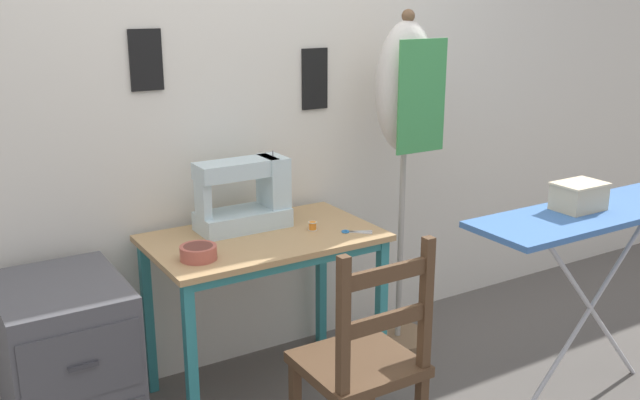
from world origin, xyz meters
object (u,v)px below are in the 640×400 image
at_px(sewing_machine, 247,196).
at_px(scissors, 352,232).
at_px(thread_spool_near_machine, 313,226).
at_px(ironing_board, 601,219).
at_px(wooden_chair, 363,364).
at_px(dress_form, 406,108).
at_px(filing_cabinet, 68,370).
at_px(fabric_bowl, 198,252).
at_px(storage_box, 579,196).

bearing_deg(sewing_machine, scissors, -40.07).
xyz_separation_m(sewing_machine, thread_spool_near_machine, (0.22, -0.18, -0.12)).
height_order(sewing_machine, ironing_board, sewing_machine).
bearing_deg(wooden_chair, dress_form, 44.81).
relative_size(wooden_chair, dress_form, 0.56).
height_order(sewing_machine, thread_spool_near_machine, sewing_machine).
relative_size(filing_cabinet, dress_form, 0.42).
height_order(scissors, ironing_board, ironing_board).
height_order(fabric_bowl, filing_cabinet, fabric_bowl).
height_order(scissors, storage_box, storage_box).
relative_size(wooden_chair, ironing_board, 0.74).
relative_size(scissors, storage_box, 0.59).
bearing_deg(fabric_bowl, scissors, -3.54).
xyz_separation_m(sewing_machine, ironing_board, (1.15, -0.89, -0.05)).
bearing_deg(wooden_chair, thread_spool_near_machine, 75.59).
height_order(fabric_bowl, ironing_board, ironing_board).
xyz_separation_m(wooden_chair, filing_cabinet, (-0.88, 0.64, -0.07)).
distance_m(filing_cabinet, ironing_board, 2.16).
relative_size(sewing_machine, filing_cabinet, 0.59).
height_order(scissors, thread_spool_near_machine, thread_spool_near_machine).
distance_m(ironing_board, storage_box, 0.15).
distance_m(sewing_machine, dress_form, 0.85).
relative_size(fabric_bowl, filing_cabinet, 0.20).
relative_size(sewing_machine, ironing_board, 0.33).
distance_m(sewing_machine, thread_spool_near_machine, 0.31).
bearing_deg(ironing_board, sewing_machine, 142.19).
xyz_separation_m(scissors, dress_form, (0.44, 0.22, 0.46)).
bearing_deg(filing_cabinet, scissors, -7.14).
xyz_separation_m(thread_spool_near_machine, ironing_board, (0.93, -0.72, 0.07)).
bearing_deg(thread_spool_near_machine, fabric_bowl, -172.67).
relative_size(wooden_chair, filing_cabinet, 1.31).
relative_size(fabric_bowl, dress_form, 0.09).
distance_m(sewing_machine, wooden_chair, 0.90).
xyz_separation_m(scissors, ironing_board, (0.81, -0.60, 0.09)).
relative_size(filing_cabinet, ironing_board, 0.57).
relative_size(thread_spool_near_machine, storage_box, 0.19).
xyz_separation_m(fabric_bowl, dress_form, (1.11, 0.18, 0.43)).
xyz_separation_m(scissors, storage_box, (0.71, -0.56, 0.19)).
distance_m(fabric_bowl, thread_spool_near_machine, 0.55).
bearing_deg(storage_box, wooden_chair, 176.04).
xyz_separation_m(sewing_machine, storage_box, (1.05, -0.85, 0.05)).
distance_m(wooden_chair, dress_form, 1.27).
bearing_deg(scissors, thread_spool_near_machine, 138.66).
bearing_deg(ironing_board, storage_box, 158.11).
distance_m(fabric_bowl, filing_cabinet, 0.65).
height_order(scissors, dress_form, dress_form).
distance_m(fabric_bowl, wooden_chair, 0.74).
height_order(scissors, filing_cabinet, scissors).
bearing_deg(filing_cabinet, ironing_board, -20.82).
height_order(sewing_machine, wooden_chair, sewing_machine).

